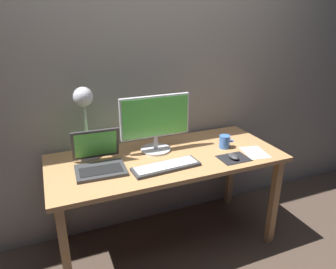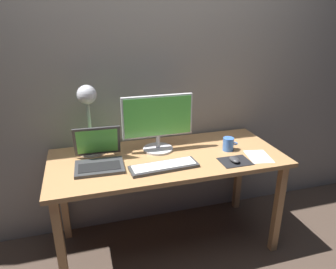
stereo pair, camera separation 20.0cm
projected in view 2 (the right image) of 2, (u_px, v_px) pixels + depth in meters
The scene contains 11 objects.
ground_plane at pixel (168, 242), 2.39m from camera, with size 4.80×4.80×0.00m, color #47382D.
back_wall at pixel (152, 66), 2.28m from camera, with size 4.80×0.06×2.60m, color gray.
desk at pixel (167, 166), 2.16m from camera, with size 1.60×0.70×0.74m.
monitor at pixel (158, 121), 2.14m from camera, with size 0.50×0.22×0.40m.
keyboard_main at pixel (164, 166), 1.95m from camera, with size 0.45×0.17×0.03m.
laptop at pixel (98, 154), 2.00m from camera, with size 0.32×0.32×0.24m.
desk_lamp at pixel (88, 108), 2.07m from camera, with size 0.20×0.20×0.48m.
mousepad at pixel (235, 161), 2.04m from camera, with size 0.20×0.16×0.00m, color black.
mouse at pixel (234, 160), 2.03m from camera, with size 0.06×0.10×0.03m, color #38383A.
coffee_mug at pixel (228, 144), 2.20m from camera, with size 0.11×0.08×0.10m.
paper_sheet_near_mouse at pixel (259, 156), 2.12m from camera, with size 0.15×0.21×0.00m, color white.
Camera 2 is at (-0.54, -1.85, 1.65)m, focal length 32.86 mm.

